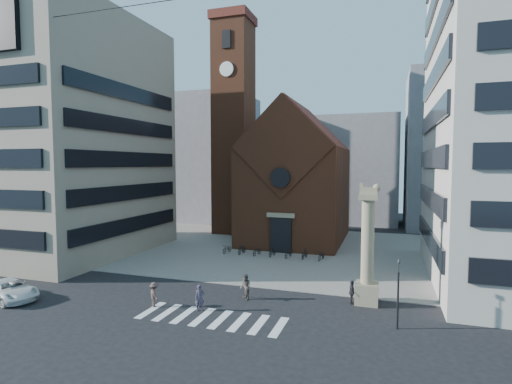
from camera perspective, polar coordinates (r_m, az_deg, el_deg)
ground at (r=30.14m, az=-4.91°, el=-15.40°), size 120.00×120.00×0.00m
piazza at (r=47.56m, az=4.21°, el=-8.12°), size 46.00×30.00×0.05m
zebra_crossing at (r=27.36m, az=-6.39°, el=-17.46°), size 10.20×3.20×0.01m
church at (r=52.41m, az=5.86°, el=1.77°), size 12.00×16.65×18.00m
campanile at (r=58.41m, az=-3.21°, el=9.62°), size 5.50×5.50×31.20m
building_left at (r=50.54m, az=-26.20°, el=6.99°), size 18.00×20.00×26.00m
bg_block_left at (r=73.13m, az=-7.06°, el=4.75°), size 16.00×14.00×22.00m
bg_block_mid at (r=71.32m, az=14.06°, el=3.07°), size 14.00×12.00×18.00m
bg_block_right at (r=69.00m, az=27.34°, el=5.21°), size 16.00×14.00×24.00m
lion_column at (r=29.87m, az=15.64°, el=-8.81°), size 1.63×1.60×8.68m
traffic_light at (r=26.29m, az=19.63°, el=-13.31°), size 0.13×0.16×4.30m
white_car at (r=35.38m, az=-31.82°, el=-11.82°), size 5.66×3.66×1.45m
pedestrian_0 at (r=28.42m, az=-8.05°, el=-14.74°), size 0.78×0.70×1.78m
pedestrian_1 at (r=30.28m, az=-1.52°, el=-13.41°), size 1.14×1.16×1.89m
pedestrian_2 at (r=30.16m, az=13.53°, el=-13.77°), size 0.64×1.08×1.72m
pedestrian_3 at (r=29.78m, az=-14.34°, el=-14.00°), size 1.28×1.20×1.73m
scooter_0 at (r=45.30m, az=-4.15°, el=-8.08°), size 0.90×1.91×0.96m
scooter_1 at (r=44.66m, az=-2.03°, el=-8.18°), size 0.76×1.83×1.07m
scooter_2 at (r=44.11m, az=0.14°, el=-8.40°), size 0.90×1.91×0.96m
scooter_3 at (r=43.59m, az=2.37°, el=-8.48°), size 0.76×1.83×1.07m
scooter_4 at (r=43.17m, az=4.64°, el=-8.69°), size 0.90×1.91×0.96m
scooter_5 at (r=42.79m, az=6.97°, el=-8.75°), size 0.76×1.83×1.07m
scooter_6 at (r=42.50m, az=9.33°, el=-8.93°), size 0.90×1.91×0.96m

